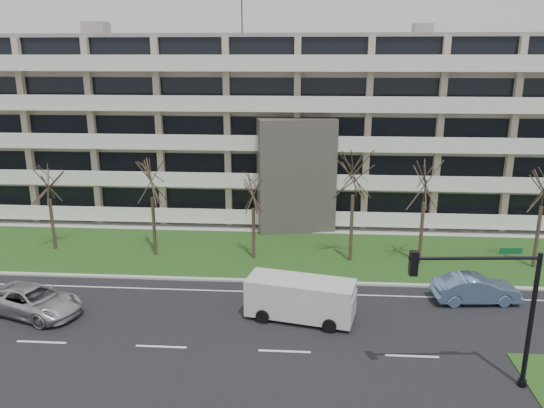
# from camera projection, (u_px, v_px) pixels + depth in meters

# --- Properties ---
(ground) EXTENTS (160.00, 160.00, 0.00)m
(ground) POSITION_uv_depth(u_px,v_px,m) (285.00, 351.00, 25.29)
(ground) COLOR black
(ground) RESTS_ON ground
(grass_verge) EXTENTS (90.00, 10.00, 0.06)m
(grass_verge) POSITION_uv_depth(u_px,v_px,m) (293.00, 253.00, 37.77)
(grass_verge) COLOR #284D19
(grass_verge) RESTS_ON ground
(curb) EXTENTS (90.00, 0.35, 0.12)m
(curb) POSITION_uv_depth(u_px,v_px,m) (291.00, 282.00, 32.96)
(curb) COLOR #B2B2AD
(curb) RESTS_ON ground
(sidewalk) EXTENTS (90.00, 2.00, 0.08)m
(sidewalk) POSITION_uv_depth(u_px,v_px,m) (295.00, 229.00, 43.05)
(sidewalk) COLOR #B2B2AD
(sidewalk) RESTS_ON ground
(lane_edge_line) EXTENTS (90.00, 0.12, 0.01)m
(lane_edge_line) POSITION_uv_depth(u_px,v_px,m) (290.00, 293.00, 31.53)
(lane_edge_line) COLOR white
(lane_edge_line) RESTS_ON ground
(apartment_building) EXTENTS (60.50, 15.10, 18.75)m
(apartment_building) POSITION_uv_depth(u_px,v_px,m) (298.00, 125.00, 47.56)
(apartment_building) COLOR tan
(apartment_building) RESTS_ON ground
(silver_pickup) EXTENTS (6.16, 4.28, 1.56)m
(silver_pickup) POSITION_uv_depth(u_px,v_px,m) (33.00, 301.00, 28.78)
(silver_pickup) COLOR silver
(silver_pickup) RESTS_ON ground
(blue_sedan) EXTENTS (4.95, 2.14, 1.59)m
(blue_sedan) POSITION_uv_depth(u_px,v_px,m) (476.00, 289.00, 30.20)
(blue_sedan) COLOR #6D8CBD
(blue_sedan) RESTS_ON ground
(white_van) EXTENTS (6.00, 3.27, 2.20)m
(white_van) POSITION_uv_depth(u_px,v_px,m) (302.00, 296.00, 28.13)
(white_van) COLOR silver
(white_van) RESTS_ON ground
(traffic_signal) EXTENTS (5.42, 0.78, 6.28)m
(traffic_signal) POSITION_uv_depth(u_px,v_px,m) (491.00, 299.00, 21.53)
(traffic_signal) COLOR black
(traffic_signal) RESTS_ON ground
(tree_1) EXTENTS (3.39, 3.39, 6.77)m
(tree_1) POSITION_uv_depth(u_px,v_px,m) (47.00, 179.00, 37.26)
(tree_1) COLOR #382B21
(tree_1) RESTS_ON ground
(tree_2) EXTENTS (3.79, 3.79, 7.57)m
(tree_2) POSITION_uv_depth(u_px,v_px,m) (151.00, 174.00, 35.93)
(tree_2) COLOR #382B21
(tree_2) RESTS_ON ground
(tree_3) EXTENTS (3.27, 3.27, 6.54)m
(tree_3) POSITION_uv_depth(u_px,v_px,m) (253.00, 188.00, 35.48)
(tree_3) COLOR #382B21
(tree_3) RESTS_ON ground
(tree_4) EXTENTS (4.19, 4.19, 8.39)m
(tree_4) POSITION_uv_depth(u_px,v_px,m) (354.00, 168.00, 34.69)
(tree_4) COLOR #382B21
(tree_4) RESTS_ON ground
(tree_5) EXTENTS (3.88, 3.88, 7.75)m
(tree_5) POSITION_uv_depth(u_px,v_px,m) (426.00, 177.00, 34.35)
(tree_5) COLOR #382B21
(tree_5) RESTS_ON ground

